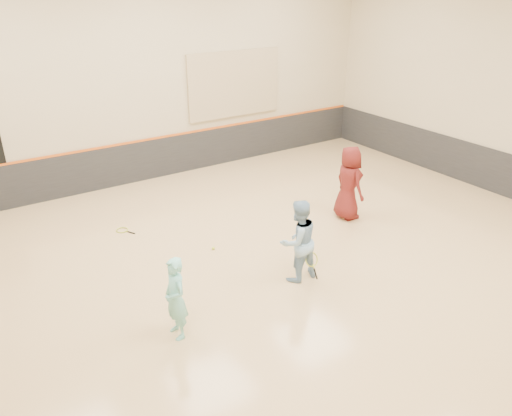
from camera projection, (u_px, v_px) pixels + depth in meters
room at (269, 229)px, 10.23m from camera, size 15.04×12.04×6.22m
wainscot_back at (155, 159)px, 14.84m from camera, size 14.90×0.04×1.20m
wainscot_right at (487, 169)px, 14.05m from camera, size 0.04×11.90×1.20m
accent_stripe at (153, 139)px, 14.57m from camera, size 14.90×0.03×0.06m
acoustic_panel at (234, 84)px, 15.42m from camera, size 3.20×0.08×2.00m
girl at (176, 298)px, 8.15m from camera, size 0.35×0.54×1.47m
instructor at (298, 241)px, 9.69m from camera, size 0.83×0.65×1.70m
young_man at (349, 183)px, 12.22m from camera, size 0.68×0.96×1.85m
held_racket at (311, 259)px, 9.77m from camera, size 0.36×0.36×0.60m
spare_racket at (122, 230)px, 11.92m from camera, size 0.64×0.64×0.03m
ball_under_racket at (300, 269)px, 10.29m from camera, size 0.07×0.07×0.07m
ball_in_hand at (359, 171)px, 12.11m from camera, size 0.07×0.07×0.07m
ball_beside_spare at (213, 248)px, 11.08m from camera, size 0.07×0.07×0.07m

